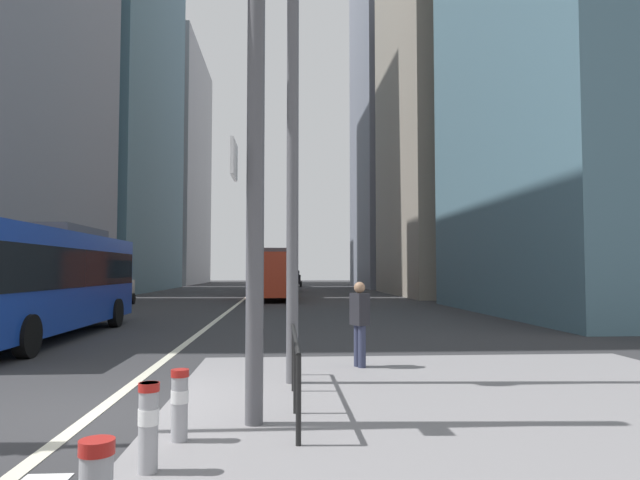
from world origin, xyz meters
TOP-DOWN VIEW (x-y plane):
  - ground_plane at (0.00, 20.00)m, footprint 160.00×160.00m
  - median_island at (5.50, -1.00)m, footprint 9.00×10.00m
  - lane_centre_line at (0.00, 30.00)m, footprint 0.20×80.00m
  - office_tower_left_mid at (-16.00, 47.37)m, footprint 13.59×24.11m
  - office_tower_left_far at (-16.00, 74.64)m, footprint 13.41×23.53m
  - office_tower_right_mid at (17.00, 36.60)m, footprint 10.94×16.87m
  - office_tower_right_far at (17.00, 56.70)m, footprint 11.07×16.93m
  - city_bus_blue_oncoming at (-4.43, 8.72)m, footprint 2.75×10.99m
  - city_bus_red_receding at (2.15, 30.78)m, footprint 2.89×11.17m
  - city_bus_red_distant at (2.28, 46.83)m, footprint 2.75×11.76m
  - car_oncoming_mid at (-7.00, 24.24)m, footprint 2.18×4.09m
  - car_receding_near at (3.94, 59.90)m, footprint 2.18×4.27m
  - traffic_signal_gantry at (0.04, -1.28)m, footprint 6.68×0.65m
  - street_lamp_post at (2.79, 1.20)m, footprint 5.50×0.32m
  - bollard_left at (1.39, -2.84)m, footprint 0.20×0.20m
  - bollard_right at (1.50, -1.89)m, footprint 0.20×0.20m
  - pedestrian_railing at (2.80, -0.11)m, footprint 0.06×4.11m
  - pedestrian_waiting at (4.12, 2.65)m, footprint 0.37×0.44m

SIDE VIEW (x-z plane):
  - ground_plane at x=0.00m, z-range 0.00..0.00m
  - lane_centre_line at x=0.00m, z-range 0.00..0.01m
  - median_island at x=5.50m, z-range 0.00..0.15m
  - bollard_right at x=1.50m, z-range 0.20..0.97m
  - bollard_left at x=1.39m, z-range 0.20..1.02m
  - pedestrian_railing at x=2.80m, z-range 0.38..1.36m
  - car_oncoming_mid at x=-7.00m, z-range 0.02..1.96m
  - car_receding_near at x=3.94m, z-range 0.02..1.96m
  - pedestrian_waiting at x=4.12m, z-range 0.24..1.87m
  - city_bus_blue_oncoming at x=-4.43m, z-range 0.14..3.54m
  - city_bus_red_receding at x=2.15m, z-range 0.14..3.54m
  - city_bus_red_distant at x=2.28m, z-range 0.14..3.54m
  - traffic_signal_gantry at x=0.04m, z-range 1.14..7.14m
  - street_lamp_post at x=2.79m, z-range 1.28..9.28m
  - office_tower_right_mid at x=17.00m, z-range 0.00..31.81m
  - office_tower_left_far at x=-16.00m, z-range 0.00..33.78m
  - office_tower_left_mid at x=-16.00m, z-range 0.00..47.17m
  - office_tower_right_far at x=17.00m, z-range 0.00..52.22m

